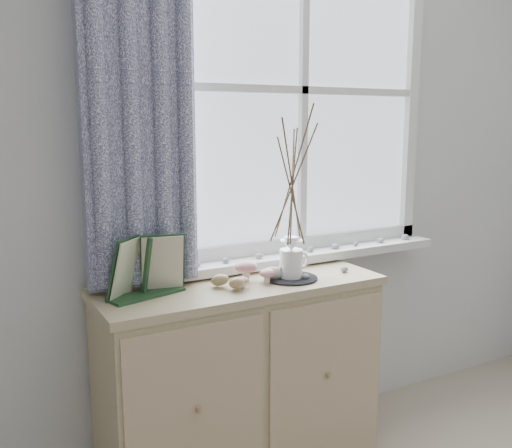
% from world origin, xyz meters
% --- Properties ---
extents(sideboard, '(1.20, 0.45, 0.85)m').
position_xyz_m(sideboard, '(-0.15, 1.75, 0.43)').
color(sideboard, '#C5B08A').
rests_on(sideboard, ground).
extents(botanical_book, '(0.37, 0.22, 0.24)m').
position_xyz_m(botanical_book, '(-0.55, 1.73, 0.97)').
color(botanical_book, '#1E3F23').
rests_on(botanical_book, sideboard).
extents(toadstool_cluster, '(0.18, 0.15, 0.09)m').
position_xyz_m(toadstool_cluster, '(-0.11, 1.73, 0.90)').
color(toadstool_cluster, white).
rests_on(toadstool_cluster, sideboard).
extents(wooden_eggs, '(0.10, 0.12, 0.08)m').
position_xyz_m(wooden_eggs, '(-0.23, 1.70, 0.88)').
color(wooden_eggs, tan).
rests_on(wooden_eggs, sideboard).
extents(songbird_figurine, '(0.13, 0.10, 0.06)m').
position_xyz_m(songbird_figurine, '(-0.01, 1.72, 0.88)').
color(songbird_figurine, beige).
rests_on(songbird_figurine, sideboard).
extents(crocheted_doily, '(0.22, 0.22, 0.01)m').
position_xyz_m(crocheted_doily, '(0.07, 1.70, 0.85)').
color(crocheted_doily, black).
rests_on(crocheted_doily, sideboard).
extents(twig_pitcher, '(0.29, 0.29, 0.74)m').
position_xyz_m(twig_pitcher, '(0.07, 1.70, 1.27)').
color(twig_pitcher, white).
rests_on(twig_pitcher, crocheted_doily).
extents(sideboard_pebbles, '(0.34, 0.23, 0.03)m').
position_xyz_m(sideboard_pebbles, '(0.15, 1.75, 0.86)').
color(sideboard_pebbles, gray).
rests_on(sideboard_pebbles, sideboard).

